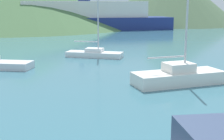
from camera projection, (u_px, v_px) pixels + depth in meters
sailboat_inner at (94, 53)px, 27.73m from camera, size 5.17×3.49×6.82m
sailboat_outer at (178, 76)px, 18.15m from camera, size 5.56×2.64×7.51m
ferry_distant at (84, 17)px, 59.27m from camera, size 33.01×11.00×6.91m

